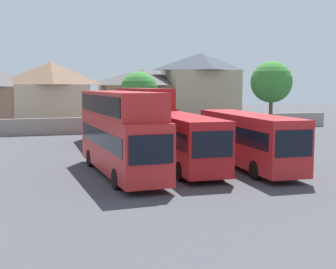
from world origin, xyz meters
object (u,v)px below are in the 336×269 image
bus_4 (104,115)px  bus_5 (143,112)px  tree_behind_wall (139,91)px  tree_left_of_lot (271,82)px  bus_3 (247,137)px  house_terrace_far_right (201,88)px  house_terrace_centre (51,95)px  bus_2 (184,139)px  bus_1 (120,128)px  house_terrace_right (143,96)px

bus_4 → bus_5: 3.86m
tree_behind_wall → tree_left_of_lot: bearing=-16.4°
bus_3 → bus_5: bus_5 is taller
bus_3 → house_terrace_far_right: (9.53, 32.31, 2.93)m
bus_3 → house_terrace_centre: house_terrace_centre is taller
house_terrace_centre → tree_behind_wall: 10.96m
bus_2 → bus_3: 4.23m
bus_2 → bus_5: size_ratio=0.90×
bus_4 → house_terrace_centre: bearing=-167.4°
bus_1 → tree_behind_wall: (7.84, 26.80, 1.86)m
bus_2 → house_terrace_far_right: 34.78m
house_terrace_far_right → tree_behind_wall: size_ratio=1.41×
house_terrace_far_right → house_terrace_right: bearing=170.6°
bus_1 → bus_5: size_ratio=1.03×
bus_1 → house_terrace_far_right: (17.88, 32.16, 2.12)m
bus_1 → bus_4: 14.24m
bus_5 → house_terrace_centre: bearing=-159.7°
bus_3 → tree_left_of_lot: tree_left_of_lot is taller
bus_5 → tree_behind_wall: (2.60, 12.09, 1.82)m
tree_behind_wall → bus_2: bearing=-97.9°
house_terrace_far_right → tree_left_of_lot: (5.23, -9.86, 0.78)m
bus_3 → tree_left_of_lot: (14.75, 22.45, 3.71)m
house_terrace_right → bus_2: bearing=-100.2°
house_terrace_centre → bus_3: bearing=-71.7°
house_terrace_centre → house_terrace_far_right: (19.95, 0.71, 0.74)m
bus_1 → bus_2: (4.16, 0.34, -0.84)m
house_terrace_right → house_terrace_far_right: house_terrace_far_right is taller
bus_5 → house_terrace_centre: 18.32m
bus_2 → house_terrace_far_right: size_ratio=1.05×
house_terrace_far_right → tree_left_of_lot: house_terrace_far_right is taller
bus_4 → house_terrace_far_right: 24.49m
bus_3 → bus_2: bearing=-93.9°
bus_5 → house_terrace_right: bearing=162.1°
bus_4 → bus_5: bearing=99.2°
tree_behind_wall → bus_5: bearing=-102.1°
bus_3 → bus_5: bearing=-165.4°
bus_1 → bus_3: 8.40m
tree_behind_wall → house_terrace_far_right: bearing=28.1°
bus_1 → bus_2: 4.25m
bus_3 → bus_5: size_ratio=1.03×
bus_4 → tree_behind_wall: tree_behind_wall is taller
house_terrace_centre → tree_behind_wall: house_terrace_centre is taller
bus_1 → tree_left_of_lot: (23.11, 22.30, 2.90)m
bus_5 → bus_3: bearing=8.6°
bus_1 → house_terrace_centre: 31.55m
bus_4 → bus_3: bearing=27.0°
bus_2 → bus_4: 14.12m
bus_2 → house_terrace_right: 33.69m
tree_left_of_lot → tree_behind_wall: tree_left_of_lot is taller
tree_behind_wall → house_terrace_centre: bearing=154.8°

